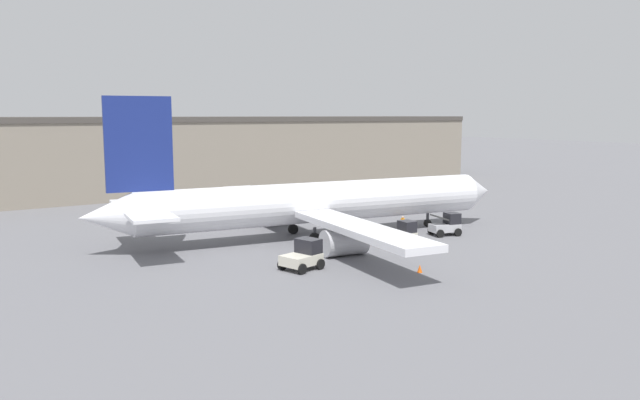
% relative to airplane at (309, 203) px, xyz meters
% --- Properties ---
extents(ground_plane, '(400.00, 400.00, 0.00)m').
position_rel_airplane_xyz_m(ground_plane, '(1.07, -0.15, -3.10)').
color(ground_plane, slate).
extents(terminal_building, '(87.19, 16.53, 10.47)m').
position_rel_airplane_xyz_m(terminal_building, '(9.38, 40.15, 2.14)').
color(terminal_building, gray).
rests_on(terminal_building, ground_plane).
extents(airplane, '(39.00, 36.62, 12.17)m').
position_rel_airplane_xyz_m(airplane, '(0.00, 0.00, 0.00)').
color(airplane, white).
rests_on(airplane, ground_plane).
extents(ground_crew_worker, '(0.35, 0.35, 1.60)m').
position_rel_airplane_xyz_m(ground_crew_worker, '(8.24, -3.03, -2.24)').
color(ground_crew_worker, '#1E2338').
rests_on(ground_crew_worker, ground_plane).
extents(baggage_tug, '(3.04, 2.72, 2.09)m').
position_rel_airplane_xyz_m(baggage_tug, '(-6.38, -9.10, -2.13)').
color(baggage_tug, beige).
rests_on(baggage_tug, ground_plane).
extents(belt_loader_truck, '(2.88, 2.29, 2.01)m').
position_rel_airplane_xyz_m(belt_loader_truck, '(10.93, -5.90, -2.14)').
color(belt_loader_truck, '#B2B2B7').
rests_on(belt_loader_truck, ground_plane).
extents(pushback_tug, '(2.63, 1.97, 1.95)m').
position_rel_airplane_xyz_m(pushback_tug, '(4.97, -6.66, -2.20)').
color(pushback_tug, beige).
rests_on(pushback_tug, ground_plane).
extents(safety_cone_near, '(0.36, 0.36, 0.55)m').
position_rel_airplane_xyz_m(safety_cone_near, '(-0.28, -14.41, -2.82)').
color(safety_cone_near, '#EF590F').
rests_on(safety_cone_near, ground_plane).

